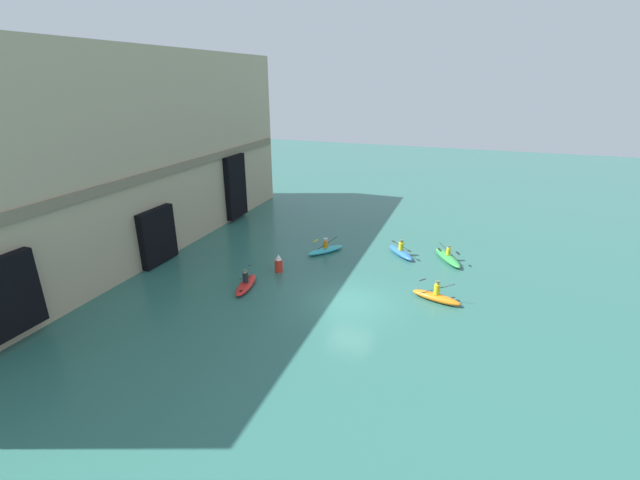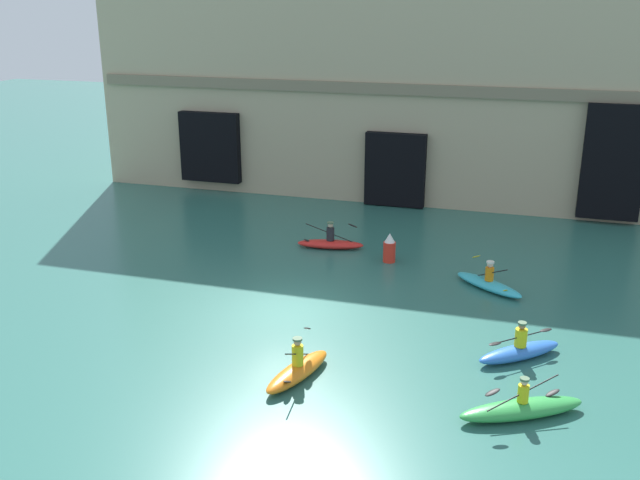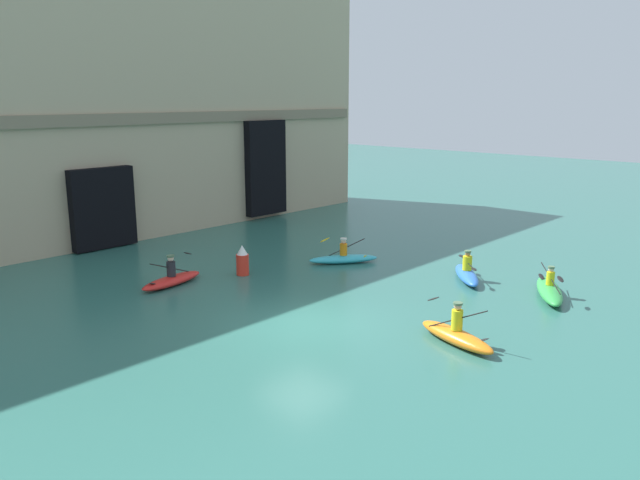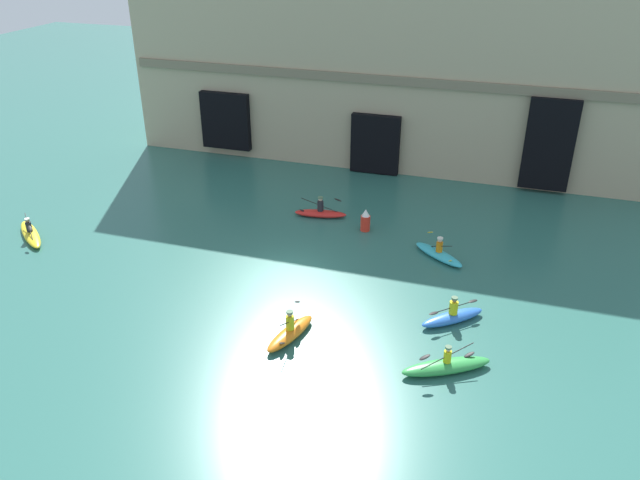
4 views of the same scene
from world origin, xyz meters
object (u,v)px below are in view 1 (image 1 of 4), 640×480
object	(u,v)px
kayak_cyan	(326,250)
kayak_orange	(436,296)
kayak_red	(246,284)
kayak_green	(448,257)
kayak_blue	(401,252)
marker_buoy	(279,263)

from	to	relation	value
kayak_cyan	kayak_orange	distance (m)	9.43
kayak_red	kayak_cyan	xyz separation A→B (m)	(6.85, -2.67, -0.02)
kayak_orange	kayak_cyan	bearing A→B (deg)	166.65
kayak_red	kayak_green	xyz separation A→B (m)	(8.32, -11.06, 0.00)
kayak_cyan	kayak_blue	xyz separation A→B (m)	(1.30, -5.18, 0.04)
kayak_orange	marker_buoy	xyz separation A→B (m)	(0.52, 10.01, 0.30)
kayak_green	kayak_blue	size ratio (longest dim) A/B	1.28
marker_buoy	kayak_green	bearing A→B (deg)	-61.33
kayak_green	marker_buoy	world-z (taller)	marker_buoy
kayak_red	kayak_blue	world-z (taller)	kayak_blue
kayak_cyan	kayak_red	bearing A→B (deg)	14.83
kayak_blue	kayak_orange	bearing A→B (deg)	165.99
kayak_red	marker_buoy	xyz separation A→B (m)	(2.75, -0.88, 0.33)
kayak_red	kayak_green	size ratio (longest dim) A/B	0.88
kayak_cyan	kayak_orange	bearing A→B (deg)	96.79
kayak_orange	kayak_blue	bearing A→B (deg)	133.15
kayak_orange	kayak_blue	size ratio (longest dim) A/B	1.11
kayak_blue	kayak_red	bearing A→B (deg)	94.88
kayak_orange	kayak_red	bearing A→B (deg)	-152.44
kayak_red	marker_buoy	distance (m)	2.91
kayak_orange	kayak_green	distance (m)	6.09
kayak_red	kayak_cyan	size ratio (longest dim) A/B	1.03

